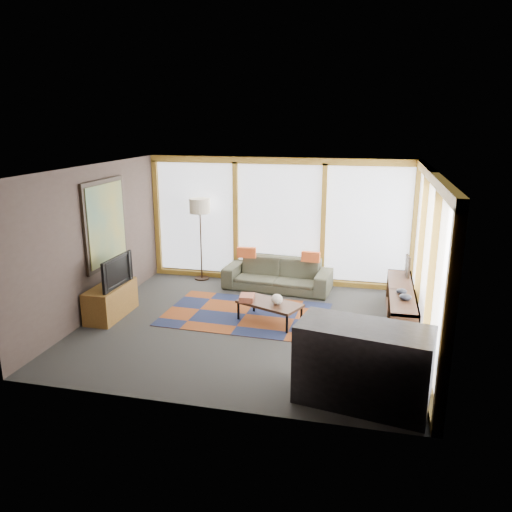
% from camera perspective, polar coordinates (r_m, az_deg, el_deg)
% --- Properties ---
extents(ground, '(5.50, 5.50, 0.00)m').
position_cam_1_polar(ground, '(8.40, -0.63, -7.96)').
color(ground, '#2C2C2A').
rests_on(ground, ground).
extents(room_envelope, '(5.52, 5.02, 2.62)m').
position_cam_1_polar(room_envelope, '(8.36, 3.56, 3.00)').
color(room_envelope, '#3E312C').
rests_on(room_envelope, ground).
extents(rug, '(2.88, 1.91, 0.01)m').
position_cam_1_polar(rug, '(8.86, -1.15, -6.67)').
color(rug, brown).
rests_on(rug, ground).
extents(sofa, '(2.20, 1.01, 0.62)m').
position_cam_1_polar(sofa, '(10.06, 2.48, -2.10)').
color(sofa, '#343528').
rests_on(sofa, ground).
extents(pillow_left, '(0.39, 0.14, 0.21)m').
position_cam_1_polar(pillow_left, '(10.08, -1.09, 0.41)').
color(pillow_left, '#D45524').
rests_on(pillow_left, sofa).
extents(pillow_right, '(0.37, 0.13, 0.20)m').
position_cam_1_polar(pillow_right, '(9.84, 6.27, -0.09)').
color(pillow_right, '#D45524').
rests_on(pillow_right, sofa).
extents(floor_lamp, '(0.44, 0.44, 1.75)m').
position_cam_1_polar(floor_lamp, '(10.61, -6.33, 1.89)').
color(floor_lamp, '#312116').
rests_on(floor_lamp, ground).
extents(coffee_table, '(1.18, 0.90, 0.35)m').
position_cam_1_polar(coffee_table, '(8.48, 1.56, -6.45)').
color(coffee_table, '#311C0E').
rests_on(coffee_table, ground).
extents(book_stack, '(0.27, 0.32, 0.10)m').
position_cam_1_polar(book_stack, '(8.49, -1.05, -4.79)').
color(book_stack, '#994A32').
rests_on(book_stack, coffee_table).
extents(vase, '(0.22, 0.22, 0.17)m').
position_cam_1_polar(vase, '(8.32, 2.39, -4.96)').
color(vase, beige).
rests_on(vase, coffee_table).
extents(bookshelf, '(0.42, 2.32, 0.58)m').
position_cam_1_polar(bookshelf, '(8.79, 16.22, -5.48)').
color(bookshelf, '#311C0E').
rests_on(bookshelf, ground).
extents(bowl_a, '(0.22, 0.22, 0.10)m').
position_cam_1_polar(bowl_a, '(8.21, 16.71, -4.51)').
color(bowl_a, black).
rests_on(bowl_a, bookshelf).
extents(bowl_b, '(0.18, 0.18, 0.09)m').
position_cam_1_polar(bowl_b, '(8.47, 16.29, -3.89)').
color(bowl_b, black).
rests_on(bowl_b, bookshelf).
extents(shelf_picture, '(0.07, 0.29, 0.38)m').
position_cam_1_polar(shelf_picture, '(9.40, 16.94, -1.11)').
color(shelf_picture, black).
rests_on(shelf_picture, bookshelf).
extents(tv_console, '(0.47, 1.12, 0.56)m').
position_cam_1_polar(tv_console, '(9.06, -16.25, -4.94)').
color(tv_console, brown).
rests_on(tv_console, ground).
extents(television, '(0.15, 0.93, 0.53)m').
position_cam_1_polar(television, '(8.85, -16.07, -1.67)').
color(television, black).
rests_on(television, tv_console).
extents(bar_counter, '(1.67, 1.00, 0.99)m').
position_cam_1_polar(bar_counter, '(6.22, 12.13, -12.07)').
color(bar_counter, black).
rests_on(bar_counter, ground).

